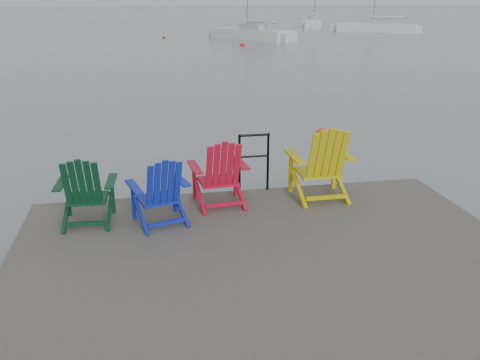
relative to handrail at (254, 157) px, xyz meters
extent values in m
plane|color=slate|center=(-0.25, -2.45, -1.04)|extent=(400.00, 400.00, 0.00)
cube|color=#2D2A28|center=(-0.25, -2.45, -0.64)|extent=(6.00, 5.00, 0.20)
cylinder|color=black|center=(-2.95, -0.25, -1.34)|extent=(0.26, 0.26, 1.20)
cylinder|color=black|center=(-0.25, -0.25, -1.34)|extent=(0.26, 0.26, 1.20)
cylinder|color=black|center=(2.45, -0.25, -1.34)|extent=(0.26, 0.26, 1.20)
cylinder|color=black|center=(-0.22, 0.00, -0.09)|extent=(0.04, 0.04, 0.90)
cylinder|color=black|center=(0.22, 0.00, -0.09)|extent=(0.04, 0.04, 0.90)
cylinder|color=black|center=(0.00, 0.00, 0.34)|extent=(0.48, 0.04, 0.04)
cylinder|color=black|center=(0.00, 0.00, 0.01)|extent=(0.44, 0.03, 0.03)
cube|color=#09331D|center=(-2.38, -0.65, -0.24)|extent=(0.52, 0.47, 0.04)
cube|color=#09331D|center=(-2.67, -0.45, -0.28)|extent=(0.05, 0.05, 0.53)
cube|color=#09331D|center=(-2.08, -0.49, -0.28)|extent=(0.05, 0.05, 0.53)
cube|color=#09331D|center=(-2.70, -0.65, 0.00)|extent=(0.14, 0.58, 0.03)
cube|color=#09331D|center=(-2.06, -0.69, 0.00)|extent=(0.14, 0.58, 0.03)
cube|color=#09331D|center=(-2.40, -0.96, 0.08)|extent=(0.48, 0.27, 0.64)
cube|color=#1022A7|center=(-1.47, -0.83, -0.24)|extent=(0.58, 0.55, 0.04)
cube|color=#1022A7|center=(-1.80, -0.73, -0.28)|extent=(0.06, 0.06, 0.52)
cube|color=#1022A7|center=(-1.24, -0.58, -0.28)|extent=(0.06, 0.06, 0.52)
cube|color=#1022A7|center=(-1.77, -0.93, -0.01)|extent=(0.25, 0.57, 0.03)
cube|color=#1022A7|center=(-1.16, -0.77, -0.01)|extent=(0.25, 0.57, 0.03)
cube|color=#1022A7|center=(-1.39, -1.12, 0.06)|extent=(0.50, 0.34, 0.63)
cube|color=red|center=(-0.60, -0.35, -0.22)|extent=(0.56, 0.51, 0.04)
cube|color=red|center=(-0.93, -0.18, -0.27)|extent=(0.05, 0.05, 0.55)
cube|color=red|center=(-0.31, -0.13, -0.27)|extent=(0.05, 0.05, 0.55)
cube|color=red|center=(-0.93, -0.40, 0.03)|extent=(0.17, 0.61, 0.03)
cube|color=red|center=(-0.27, -0.34, 0.03)|extent=(0.17, 0.61, 0.03)
cube|color=red|center=(-0.57, -0.67, 0.11)|extent=(0.51, 0.30, 0.68)
cube|color=#C9B70B|center=(0.90, -0.35, -0.18)|extent=(0.59, 0.53, 0.04)
cube|color=#C9B70B|center=(0.55, -0.14, -0.23)|extent=(0.06, 0.06, 0.62)
cube|color=#C9B70B|center=(1.24, -0.13, -0.23)|extent=(0.06, 0.06, 0.62)
cube|color=#C9B70B|center=(0.52, -0.38, 0.10)|extent=(0.14, 0.68, 0.03)
cube|color=#C9B70B|center=(1.27, -0.37, 0.10)|extent=(0.14, 0.68, 0.03)
cube|color=#C9B70B|center=(0.90, -0.71, 0.19)|extent=(0.55, 0.29, 0.76)
cube|color=silver|center=(7.38, 35.34, -0.79)|extent=(5.94, 7.76, 1.10)
cube|color=#9E9EA3|center=(7.59, 35.01, -0.09)|extent=(2.48, 2.77, 0.55)
cube|color=silver|center=(18.67, 52.83, -0.79)|extent=(4.92, 8.27, 1.10)
cube|color=#9E9EA3|center=(18.52, 52.46, -0.09)|extent=(2.26, 2.79, 0.55)
cube|color=silver|center=(21.62, 42.06, -0.79)|extent=(7.43, 5.93, 1.10)
cube|color=#9E9EA3|center=(21.94, 41.85, -0.09)|extent=(2.68, 2.44, 0.55)
sphere|color=#CE4C0C|center=(2.86, 4.90, -1.04)|extent=(0.31, 0.31, 0.31)
sphere|color=red|center=(5.53, 29.39, -1.04)|extent=(0.40, 0.40, 0.40)
sphere|color=#BD0B0B|center=(0.37, 37.55, -1.04)|extent=(0.32, 0.32, 0.32)
camera|label=1|loc=(-1.57, -7.14, 2.28)|focal=38.00mm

